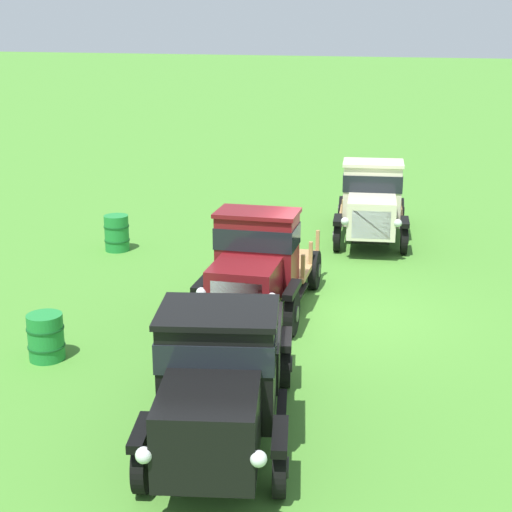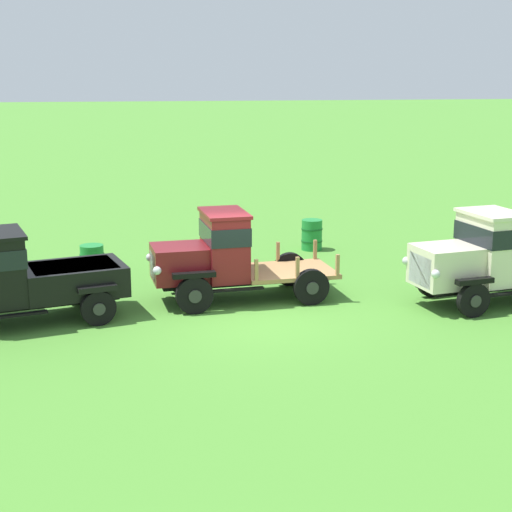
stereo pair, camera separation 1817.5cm
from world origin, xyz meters
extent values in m
plane|color=#47842D|center=(0.00, 0.00, 0.00)|extent=(240.00, 240.00, 0.00)
cylinder|color=black|center=(-6.41, -0.79, 0.39)|extent=(0.79, 0.37, 0.78)
cylinder|color=#2D2D2D|center=(-6.39, -0.88, 0.39)|extent=(0.27, 0.10, 0.27)
cylinder|color=black|center=(-6.87, 0.91, 0.39)|extent=(0.79, 0.37, 0.78)
cylinder|color=#2D2D2D|center=(-6.90, 1.00, 0.39)|extent=(0.27, 0.10, 0.27)
cylinder|color=black|center=(-3.40, 0.03, 0.39)|extent=(0.79, 0.37, 0.78)
cylinder|color=#2D2D2D|center=(-3.38, -0.07, 0.39)|extent=(0.27, 0.10, 0.27)
cylinder|color=black|center=(-3.86, 1.72, 0.39)|extent=(0.79, 0.37, 0.78)
cylinder|color=#2D2D2D|center=(-3.89, 1.82, 0.39)|extent=(0.27, 0.10, 0.27)
cube|color=black|center=(-5.20, 0.45, 0.47)|extent=(4.52, 2.09, 0.12)
cube|color=black|center=(-6.85, 0.00, 1.02)|extent=(1.67, 1.55, 0.98)
cube|color=silver|center=(-7.49, -0.17, 0.97)|extent=(0.31, 0.95, 0.73)
sphere|color=silver|center=(-7.33, -0.81, 1.04)|extent=(0.20, 0.20, 0.20)
sphere|color=silver|center=(-7.67, 0.46, 1.04)|extent=(0.20, 0.20, 0.20)
cube|color=black|center=(-6.41, -0.79, 0.83)|extent=(0.91, 0.43, 0.12)
cube|color=black|center=(-6.87, 0.91, 0.83)|extent=(0.91, 0.43, 0.12)
cube|color=black|center=(-5.59, 0.34, 1.27)|extent=(1.55, 1.80, 1.49)
cube|color=black|center=(-5.59, 0.34, 1.60)|extent=(1.61, 1.85, 0.42)
cube|color=black|center=(-5.59, 0.34, 2.05)|extent=(1.69, 1.90, 0.08)
cube|color=black|center=(-5.25, -0.46, 0.45)|extent=(1.65, 0.57, 0.05)
cube|color=black|center=(-5.70, 1.20, 0.45)|extent=(1.65, 0.57, 0.05)
cube|color=black|center=(-3.95, 0.79, 0.86)|extent=(2.56, 2.14, 0.67)
cube|color=black|center=(-3.95, 0.79, 1.17)|extent=(2.15, 1.81, 0.06)
cube|color=black|center=(-3.40, 0.03, 0.83)|extent=(0.88, 0.42, 0.12)
cube|color=black|center=(-3.86, 1.72, 0.83)|extent=(0.88, 0.42, 0.12)
cylinder|color=black|center=(-1.26, 0.53, 0.43)|extent=(0.88, 0.26, 0.87)
cylinder|color=#2D2D2D|center=(-1.25, 0.43, 0.43)|extent=(0.30, 0.06, 0.30)
cylinder|color=black|center=(-1.42, 2.29, 0.43)|extent=(0.88, 0.26, 0.87)
cylinder|color=#2D2D2D|center=(-1.43, 2.40, 0.43)|extent=(0.30, 0.06, 0.30)
cylinder|color=black|center=(1.55, 0.80, 0.43)|extent=(0.88, 0.26, 0.87)
cylinder|color=#2D2D2D|center=(1.56, 0.70, 0.43)|extent=(0.30, 0.06, 0.30)
cylinder|color=black|center=(1.38, 2.56, 0.43)|extent=(0.88, 0.26, 0.87)
cylinder|color=#2D2D2D|center=(1.37, 2.66, 0.43)|extent=(0.30, 0.06, 0.30)
cube|color=black|center=(0.03, 1.55, 0.52)|extent=(4.15, 1.36, 0.12)
cube|color=maroon|center=(-1.53, 1.40, 0.99)|extent=(1.39, 1.35, 0.84)
cube|color=silver|center=(-2.14, 1.34, 0.95)|extent=(0.15, 0.97, 0.63)
sphere|color=silver|center=(-2.09, 0.68, 1.01)|extent=(0.20, 0.20, 0.20)
sphere|color=silver|center=(-2.21, 2.00, 1.01)|extent=(0.20, 0.20, 0.20)
cube|color=black|center=(-1.26, 0.53, 0.92)|extent=(1.01, 0.29, 0.12)
cube|color=black|center=(-1.42, 2.29, 0.92)|extent=(1.01, 0.29, 0.12)
cube|color=maroon|center=(-0.44, 1.50, 1.34)|extent=(1.06, 1.63, 1.54)
cube|color=black|center=(-0.44, 1.50, 1.69)|extent=(1.10, 1.67, 0.43)
cube|color=maroon|center=(-0.44, 1.50, 2.15)|extent=(1.16, 1.71, 0.08)
cube|color=black|center=(-0.26, 0.65, 0.50)|extent=(1.29, 0.26, 0.05)
cube|color=black|center=(-0.43, 2.37, 0.50)|extent=(1.29, 0.26, 0.05)
cube|color=#9E7547|center=(1.13, 1.65, 0.63)|extent=(2.39, 1.97, 0.10)
cube|color=#9E7547|center=(0.21, 0.72, 0.93)|extent=(0.09, 0.09, 0.50)
cube|color=#9E7547|center=(0.05, 2.39, 0.93)|extent=(0.09, 0.09, 0.50)
cube|color=#9E7547|center=(1.21, 0.81, 0.93)|extent=(0.09, 0.09, 0.50)
cube|color=#9E7547|center=(1.05, 2.49, 0.93)|extent=(0.09, 0.09, 0.50)
cube|color=#9E7547|center=(2.21, 0.91, 0.93)|extent=(0.09, 0.09, 0.50)
cube|color=#9E7547|center=(2.05, 2.58, 0.93)|extent=(0.09, 0.09, 0.50)
cylinder|color=black|center=(4.95, -0.71, 0.40)|extent=(0.81, 0.30, 0.80)
cylinder|color=#2D2D2D|center=(4.97, -0.81, 0.40)|extent=(0.28, 0.08, 0.28)
cylinder|color=black|center=(4.65, 0.99, 0.40)|extent=(0.81, 0.30, 0.80)
cylinder|color=#2D2D2D|center=(4.63, 1.09, 0.40)|extent=(0.28, 0.08, 0.28)
cylinder|color=black|center=(8.00, -0.16, 0.40)|extent=(0.81, 0.30, 0.80)
cylinder|color=#2D2D2D|center=(8.01, -0.26, 0.40)|extent=(0.28, 0.08, 0.28)
cylinder|color=black|center=(7.69, 1.54, 0.40)|extent=(0.81, 0.30, 0.80)
cylinder|color=#2D2D2D|center=(7.67, 1.63, 0.40)|extent=(0.28, 0.08, 0.28)
cube|color=black|center=(6.29, 0.41, 0.48)|extent=(4.54, 1.72, 0.12)
cube|color=beige|center=(4.59, 0.10, 1.01)|extent=(1.58, 1.44, 0.94)
cube|color=silver|center=(3.94, -0.01, 0.96)|extent=(0.23, 0.95, 0.71)
sphere|color=silver|center=(4.05, -0.65, 1.03)|extent=(0.20, 0.20, 0.20)
sphere|color=silver|center=(3.82, 0.62, 1.03)|extent=(0.20, 0.20, 0.20)
cube|color=black|center=(4.95, -0.71, 0.85)|extent=(0.94, 0.36, 0.12)
cube|color=black|center=(4.65, 0.99, 0.85)|extent=(0.94, 0.36, 0.12)
cube|color=beige|center=(5.80, 0.32, 1.34)|extent=(1.31, 1.69, 1.60)
cube|color=black|center=(5.80, 0.32, 1.70)|extent=(1.36, 1.73, 0.45)
cube|color=beige|center=(5.80, 0.32, 2.18)|extent=(1.43, 1.77, 0.08)
cube|color=black|center=(6.05, -0.49, 0.46)|extent=(1.48, 0.40, 0.05)
cube|color=black|center=(5.75, 1.17, 0.46)|extent=(1.48, 0.40, 0.05)
cube|color=#9E7547|center=(7.49, 0.63, 0.59)|extent=(2.66, 2.16, 0.10)
cube|color=#9E7547|center=(6.36, 0.42, 0.82)|extent=(0.37, 1.63, 0.44)
cylinder|color=#1E7F33|center=(2.86, 6.49, 0.47)|extent=(0.63, 0.63, 0.94)
cylinder|color=#124C1E|center=(2.86, 6.49, 0.66)|extent=(0.66, 0.66, 0.03)
cylinder|color=#124C1E|center=(2.86, 6.49, 0.28)|extent=(0.66, 0.66, 0.03)
cylinder|color=#1E7F33|center=(-3.73, 4.37, 0.42)|extent=(0.63, 0.63, 0.84)
cylinder|color=#124C1E|center=(-3.73, 4.37, 0.59)|extent=(0.66, 0.66, 0.03)
cylinder|color=#124C1E|center=(-3.73, 4.37, 0.25)|extent=(0.66, 0.66, 0.03)
camera|label=1|loc=(-14.78, -3.27, 5.81)|focal=55.00mm
camera|label=2|loc=(-2.54, -16.70, 5.50)|focal=55.00mm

